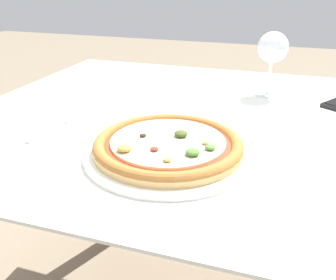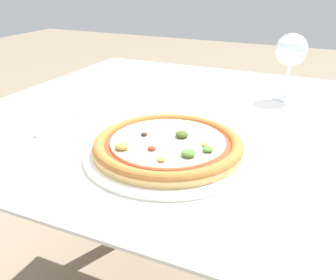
# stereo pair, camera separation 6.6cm
# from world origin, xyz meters

# --- Properties ---
(dining_table) EXTENTS (1.33, 0.90, 0.71)m
(dining_table) POSITION_xyz_m (0.00, 0.00, 0.62)
(dining_table) COLOR #997047
(dining_table) RESTS_ON ground_plane
(pizza_plate) EXTENTS (0.30, 0.30, 0.04)m
(pizza_plate) POSITION_xyz_m (-0.14, -0.21, 0.73)
(pizza_plate) COLOR white
(pizza_plate) RESTS_ON dining_table
(fork) EXTENTS (0.03, 0.17, 0.00)m
(fork) POSITION_xyz_m (-0.40, -0.15, 0.71)
(fork) COLOR silver
(fork) RESTS_ON dining_table
(wine_glass_far_left) EXTENTS (0.08, 0.08, 0.16)m
(wine_glass_far_left) POSITION_xyz_m (0.00, 0.22, 0.83)
(wine_glass_far_left) COLOR silver
(wine_glass_far_left) RESTS_ON dining_table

